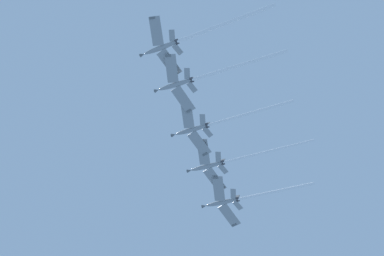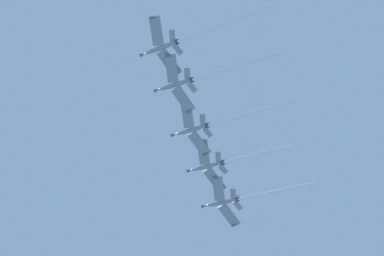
# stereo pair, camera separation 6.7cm
# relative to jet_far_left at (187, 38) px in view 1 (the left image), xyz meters

# --- Properties ---
(jet_far_left) EXTENTS (40.40, 24.25, 13.37)m
(jet_far_left) POSITION_rel_jet_far_left_xyz_m (0.00, 0.00, 0.00)
(jet_far_left) COLOR gray
(jet_inner_left) EXTENTS (38.87, 24.66, 13.46)m
(jet_inner_left) POSITION_rel_jet_far_left_xyz_m (-6.09, 11.07, -0.96)
(jet_inner_left) COLOR gray
(jet_centre) EXTENTS (37.36, 22.93, 13.98)m
(jet_centre) POSITION_rel_jet_far_left_xyz_m (-14.61, 24.42, 0.04)
(jet_centre) COLOR gray
(jet_inner_right) EXTENTS (38.84, 23.64, 14.34)m
(jet_inner_right) POSITION_rel_jet_far_left_xyz_m (-21.06, 36.72, 0.71)
(jet_inner_right) COLOR gray
(jet_far_right) EXTENTS (34.86, 22.12, 12.66)m
(jet_far_right) POSITION_rel_jet_far_left_xyz_m (-26.51, 49.39, -0.12)
(jet_far_right) COLOR gray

